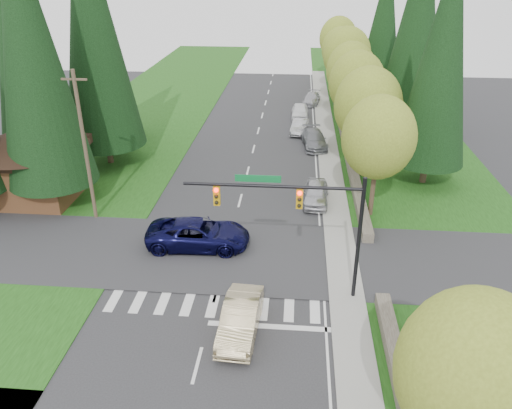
# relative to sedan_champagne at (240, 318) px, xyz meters

# --- Properties ---
(ground) EXTENTS (120.00, 120.00, 0.00)m
(ground) POSITION_rel_sedan_champagne_xyz_m (-1.64, -1.33, -0.78)
(ground) COLOR #28282B
(ground) RESTS_ON ground
(grass_east) EXTENTS (14.00, 110.00, 0.06)m
(grass_east) POSITION_rel_sedan_champagne_xyz_m (11.36, 18.67, -0.75)
(grass_east) COLOR #1B4211
(grass_east) RESTS_ON ground
(grass_west) EXTENTS (14.00, 110.00, 0.06)m
(grass_west) POSITION_rel_sedan_champagne_xyz_m (-14.64, 18.67, -0.75)
(grass_west) COLOR #1B4211
(grass_west) RESTS_ON ground
(cross_street) EXTENTS (120.00, 8.00, 0.10)m
(cross_street) POSITION_rel_sedan_champagne_xyz_m (-1.64, 6.67, -0.78)
(cross_street) COLOR #28282B
(cross_street) RESTS_ON ground
(sidewalk_east) EXTENTS (1.80, 80.00, 0.13)m
(sidewalk_east) POSITION_rel_sedan_champagne_xyz_m (5.26, 20.67, -0.71)
(sidewalk_east) COLOR gray
(sidewalk_east) RESTS_ON ground
(curb_east) EXTENTS (0.20, 80.00, 0.13)m
(curb_east) POSITION_rel_sedan_champagne_xyz_m (4.41, 20.67, -0.71)
(curb_east) COLOR gray
(curb_east) RESTS_ON ground
(stone_wall_north) EXTENTS (0.70, 40.00, 0.70)m
(stone_wall_north) POSITION_rel_sedan_champagne_xyz_m (6.96, 28.67, -0.43)
(stone_wall_north) COLOR #4C4438
(stone_wall_north) RESTS_ON ground
(traffic_signal) EXTENTS (8.70, 0.37, 6.80)m
(traffic_signal) POSITION_rel_sedan_champagne_xyz_m (2.73, 3.16, 4.21)
(traffic_signal) COLOR black
(traffic_signal) RESTS_ON ground
(brown_building) EXTENTS (8.40, 8.40, 5.40)m
(brown_building) POSITION_rel_sedan_champagne_xyz_m (-16.64, 13.67, 2.36)
(brown_building) COLOR #4C2D19
(brown_building) RESTS_ON ground
(utility_pole) EXTENTS (1.60, 0.24, 10.00)m
(utility_pole) POSITION_rel_sedan_champagne_xyz_m (-11.14, 10.67, 4.37)
(utility_pole) COLOR #473828
(utility_pole) RESTS_ON ground
(decid_tree_0) EXTENTS (4.80, 4.80, 8.37)m
(decid_tree_0) POSITION_rel_sedan_champagne_xyz_m (7.56, 12.67, 4.82)
(decid_tree_0) COLOR #38281C
(decid_tree_0) RESTS_ON ground
(decid_tree_1) EXTENTS (5.20, 5.20, 8.80)m
(decid_tree_1) POSITION_rel_sedan_champagne_xyz_m (7.66, 19.67, 5.02)
(decid_tree_1) COLOR #38281C
(decid_tree_1) RESTS_ON ground
(decid_tree_2) EXTENTS (5.00, 5.00, 8.82)m
(decid_tree_2) POSITION_rel_sedan_champagne_xyz_m (7.46, 26.67, 5.15)
(decid_tree_2) COLOR #38281C
(decid_tree_2) RESTS_ON ground
(decid_tree_3) EXTENTS (5.00, 5.00, 8.55)m
(decid_tree_3) POSITION_rel_sedan_champagne_xyz_m (7.56, 33.67, 4.89)
(decid_tree_3) COLOR #38281C
(decid_tree_3) RESTS_ON ground
(decid_tree_4) EXTENTS (5.40, 5.40, 9.18)m
(decid_tree_4) POSITION_rel_sedan_champagne_xyz_m (7.66, 40.67, 5.29)
(decid_tree_4) COLOR #38281C
(decid_tree_4) RESTS_ON ground
(decid_tree_5) EXTENTS (4.80, 4.80, 8.30)m
(decid_tree_5) POSITION_rel_sedan_champagne_xyz_m (7.46, 47.67, 4.76)
(decid_tree_5) COLOR #38281C
(decid_tree_5) RESTS_ON ground
(decid_tree_6) EXTENTS (5.20, 5.20, 8.86)m
(decid_tree_6) POSITION_rel_sedan_champagne_xyz_m (7.56, 54.67, 5.09)
(decid_tree_6) COLOR #38281C
(decid_tree_6) RESTS_ON ground
(decid_tree_south) EXTENTS (4.60, 4.60, 7.92)m
(decid_tree_south) POSITION_rel_sedan_champagne_xyz_m (7.66, -7.33, 4.49)
(decid_tree_south) COLOR #38281C
(decid_tree_south) RESTS_ON ground
(conifer_w_a) EXTENTS (6.12, 6.12, 19.80)m
(conifer_w_a) POSITION_rel_sedan_champagne_xyz_m (-14.64, 12.67, 10.02)
(conifer_w_a) COLOR #38281C
(conifer_w_a) RESTS_ON ground
(conifer_w_b) EXTENTS (5.44, 5.44, 17.80)m
(conifer_w_b) POSITION_rel_sedan_champagne_xyz_m (-17.64, 16.67, 9.02)
(conifer_w_b) COLOR #38281C
(conifer_w_b) RESTS_ON ground
(conifer_w_c) EXTENTS (6.46, 6.46, 20.80)m
(conifer_w_c) POSITION_rel_sedan_champagne_xyz_m (-13.64, 20.67, 10.52)
(conifer_w_c) COLOR #38281C
(conifer_w_c) RESTS_ON ground
(conifer_w_e) EXTENTS (5.78, 5.78, 18.80)m
(conifer_w_e) POSITION_rel_sedan_champagne_xyz_m (-15.64, 26.67, 9.52)
(conifer_w_e) COLOR #38281C
(conifer_w_e) RESTS_ON ground
(conifer_e_a) EXTENTS (5.44, 5.44, 17.80)m
(conifer_e_a) POSITION_rel_sedan_champagne_xyz_m (12.36, 18.67, 9.02)
(conifer_e_a) COLOR #38281C
(conifer_e_a) RESTS_ON ground
(conifer_e_b) EXTENTS (6.12, 6.12, 19.80)m
(conifer_e_b) POSITION_rel_sedan_champagne_xyz_m (13.36, 32.67, 10.02)
(conifer_e_b) COLOR #38281C
(conifer_e_b) RESTS_ON ground
(conifer_e_c) EXTENTS (5.10, 5.10, 16.80)m
(conifer_e_c) POSITION_rel_sedan_champagne_xyz_m (12.36, 46.67, 8.51)
(conifer_e_c) COLOR #38281C
(conifer_e_c) RESTS_ON ground
(sedan_champagne) EXTENTS (1.90, 4.79, 1.55)m
(sedan_champagne) POSITION_rel_sedan_champagne_xyz_m (0.00, 0.00, 0.00)
(sedan_champagne) COLOR #D1BB8B
(sedan_champagne) RESTS_ON ground
(suv_navy) EXTENTS (6.33, 3.10, 1.73)m
(suv_navy) POSITION_rel_sedan_champagne_xyz_m (-3.43, 7.55, 0.09)
(suv_navy) COLOR black
(suv_navy) RESTS_ON ground
(parked_car_a) EXTENTS (1.95, 4.39, 1.47)m
(parked_car_a) POSITION_rel_sedan_champagne_xyz_m (3.85, 14.32, -0.04)
(parked_car_a) COLOR silver
(parked_car_a) RESTS_ON ground
(parked_car_b) EXTENTS (2.65, 5.27, 1.47)m
(parked_car_b) POSITION_rel_sedan_champagne_xyz_m (3.96, 26.27, -0.04)
(parked_car_b) COLOR slate
(parked_car_b) RESTS_ON ground
(parked_car_c) EXTENTS (1.94, 4.21, 1.34)m
(parked_car_c) POSITION_rel_sedan_champagne_xyz_m (2.56, 30.30, -0.11)
(parked_car_c) COLOR #A6A6AB
(parked_car_c) RESTS_ON ground
(parked_car_d) EXTENTS (1.81, 4.40, 1.49)m
(parked_car_d) POSITION_rel_sedan_champagne_xyz_m (2.56, 35.66, -0.03)
(parked_car_d) COLOR white
(parked_car_d) RESTS_ON ground
(parked_car_e) EXTENTS (2.38, 4.62, 1.28)m
(parked_car_e) POSITION_rel_sedan_champagne_xyz_m (3.96, 41.67, -0.14)
(parked_car_e) COLOR #ACACB1
(parked_car_e) RESTS_ON ground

